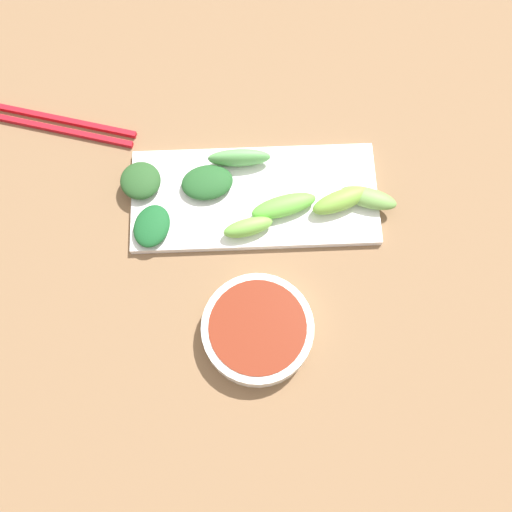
# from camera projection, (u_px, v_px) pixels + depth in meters

# --- Properties ---
(tabletop) EXTENTS (2.10, 2.10, 0.02)m
(tabletop) POSITION_uv_depth(u_px,v_px,m) (268.00, 243.00, 0.87)
(tabletop) COLOR brown
(tabletop) RESTS_ON ground
(sauce_bowl) EXTENTS (0.14, 0.14, 0.03)m
(sauce_bowl) POSITION_uv_depth(u_px,v_px,m) (258.00, 329.00, 0.80)
(sauce_bowl) COLOR white
(sauce_bowl) RESTS_ON tabletop
(serving_plate) EXTENTS (0.15, 0.35, 0.01)m
(serving_plate) POSITION_uv_depth(u_px,v_px,m) (255.00, 197.00, 0.88)
(serving_plate) COLOR white
(serving_plate) RESTS_ON tabletop
(broccoli_stalk_0) EXTENTS (0.04, 0.07, 0.03)m
(broccoli_stalk_0) POSITION_uv_depth(u_px,v_px,m) (248.00, 227.00, 0.84)
(broccoli_stalk_0) COLOR #73BB48
(broccoli_stalk_0) RESTS_ON serving_plate
(broccoli_leafy_1) EXTENTS (0.06, 0.08, 0.02)m
(broccoli_leafy_1) POSITION_uv_depth(u_px,v_px,m) (207.00, 182.00, 0.87)
(broccoli_leafy_1) COLOR #225526
(broccoli_leafy_1) RESTS_ON serving_plate
(broccoli_stalk_2) EXTENTS (0.05, 0.08, 0.02)m
(broccoli_stalk_2) POSITION_uv_depth(u_px,v_px,m) (368.00, 198.00, 0.86)
(broccoli_stalk_2) COLOR #6B9E4B
(broccoli_stalk_2) RESTS_ON serving_plate
(broccoli_stalk_3) EXTENTS (0.06, 0.09, 0.03)m
(broccoli_stalk_3) POSITION_uv_depth(u_px,v_px,m) (341.00, 200.00, 0.85)
(broccoli_stalk_3) COLOR #73AC3D
(broccoli_stalk_3) RESTS_ON serving_plate
(broccoli_stalk_4) EXTENTS (0.05, 0.10, 0.03)m
(broccoli_stalk_4) POSITION_uv_depth(u_px,v_px,m) (284.00, 206.00, 0.85)
(broccoli_stalk_4) COLOR #62BC40
(broccoli_stalk_4) RESTS_ON serving_plate
(broccoli_leafy_5) EXTENTS (0.07, 0.07, 0.02)m
(broccoli_leafy_5) POSITION_uv_depth(u_px,v_px,m) (140.00, 181.00, 0.87)
(broccoli_leafy_5) COLOR #265024
(broccoli_leafy_5) RESTS_ON serving_plate
(broccoli_stalk_6) EXTENTS (0.02, 0.09, 0.03)m
(broccoli_stalk_6) POSITION_uv_depth(u_px,v_px,m) (239.00, 158.00, 0.87)
(broccoli_stalk_6) COLOR #5CA557
(broccoli_stalk_6) RESTS_ON serving_plate
(broccoli_leafy_7) EXTENTS (0.07, 0.06, 0.02)m
(broccoli_leafy_7) POSITION_uv_depth(u_px,v_px,m) (152.00, 226.00, 0.85)
(broccoli_leafy_7) COLOR #195727
(broccoli_leafy_7) RESTS_ON serving_plate
(chopsticks) EXTENTS (0.08, 0.23, 0.01)m
(chopsticks) POSITION_uv_depth(u_px,v_px,m) (60.00, 125.00, 0.92)
(chopsticks) COLOR red
(chopsticks) RESTS_ON tabletop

